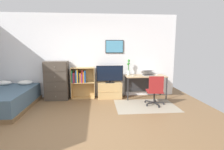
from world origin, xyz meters
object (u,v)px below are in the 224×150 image
object	(u,v)px
laptop	(148,73)
television	(110,74)
desk	(145,79)
bed	(3,100)
wine_glass	(133,72)
bamboo_vase	(129,67)
tv_stand	(110,90)
dresser	(57,81)
office_chair	(155,90)
bookshelf	(81,80)
computer_mouse	(157,75)

from	to	relation	value
laptop	television	bearing A→B (deg)	176.95
desk	bed	bearing A→B (deg)	-169.04
desk	wine_glass	size ratio (longest dim) A/B	7.19
television	wine_glass	bearing A→B (deg)	-11.43
bamboo_vase	tv_stand	bearing A→B (deg)	-173.92
dresser	television	xyz separation A→B (m)	(1.67, -0.01, 0.18)
bed	office_chair	bearing A→B (deg)	-1.03
tv_stand	bamboo_vase	distance (m)	0.98
dresser	laptop	distance (m)	2.93
laptop	bed	bearing A→B (deg)	-173.88
tv_stand	wine_glass	bearing A→B (deg)	-13.13
desk	laptop	bearing A→B (deg)	13.45
bed	laptop	xyz separation A→B (m)	(4.18, 0.81, 0.55)
bookshelf	office_chair	bearing A→B (deg)	-23.36
bookshelf	bamboo_vase	world-z (taller)	bamboo_vase
tv_stand	office_chair	distance (m)	1.51
desk	bamboo_vase	world-z (taller)	bamboo_vase
television	laptop	distance (m)	1.26
dresser	computer_mouse	world-z (taller)	dresser
bed	wine_glass	bearing A→B (deg)	9.81
laptop	bamboo_vase	size ratio (longest dim) A/B	0.87
tv_stand	office_chair	size ratio (longest dim) A/B	0.90
bookshelf	bed	bearing A→B (deg)	-157.12
bed	computer_mouse	distance (m)	4.53
tv_stand	television	distance (m)	0.53
computer_mouse	tv_stand	bearing A→B (deg)	176.46
office_chair	bamboo_vase	xyz separation A→B (m)	(-0.59, 0.94, 0.55)
office_chair	laptop	bearing A→B (deg)	94.97
television	wine_glass	xyz separation A→B (m)	(0.72, -0.15, 0.09)
bookshelf	computer_mouse	xyz separation A→B (m)	(2.45, -0.14, 0.16)
bed	office_chair	xyz separation A→B (m)	(4.15, -0.08, 0.20)
dresser	bamboo_vase	xyz separation A→B (m)	(2.29, 0.08, 0.40)
computer_mouse	wine_glass	world-z (taller)	wine_glass
tv_stand	dresser	bearing A→B (deg)	-179.48
bookshelf	bamboo_vase	size ratio (longest dim) A/B	1.95
desk	dresser	bearing A→B (deg)	-179.81
dresser	television	bearing A→B (deg)	-0.25
computer_mouse	dresser	bearing A→B (deg)	178.58
tv_stand	bamboo_vase	size ratio (longest dim) A/B	1.51
dresser	wine_glass	xyz separation A→B (m)	(2.39, -0.15, 0.27)
television	desk	xyz separation A→B (m)	(1.16, 0.02, -0.19)
bookshelf	television	size ratio (longest dim) A/B	1.17
dresser	desk	bearing A→B (deg)	0.19
television	wine_glass	world-z (taller)	television
office_chair	computer_mouse	xyz separation A→B (m)	(0.31, 0.78, 0.30)
tv_stand	laptop	bearing A→B (deg)	0.84
office_chair	wine_glass	distance (m)	0.96
bookshelf	bamboo_vase	bearing A→B (deg)	0.62
bed	desk	world-z (taller)	desk
tv_stand	office_chair	world-z (taller)	office_chair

